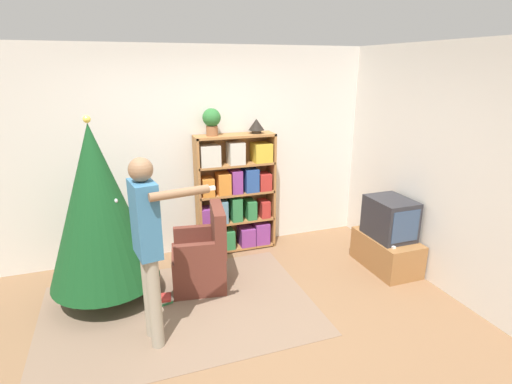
% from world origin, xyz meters
% --- Properties ---
extents(ground_plane, '(14.00, 14.00, 0.00)m').
position_xyz_m(ground_plane, '(0.00, 0.00, 0.00)').
color(ground_plane, '#846042').
extents(wall_back, '(8.00, 0.10, 2.60)m').
position_xyz_m(wall_back, '(0.00, 1.90, 1.30)').
color(wall_back, silver).
rests_on(wall_back, ground_plane).
extents(wall_right, '(0.10, 8.00, 2.60)m').
position_xyz_m(wall_right, '(2.37, 0.00, 1.30)').
color(wall_right, silver).
rests_on(wall_right, ground_plane).
extents(area_rug, '(2.66, 1.81, 0.01)m').
position_xyz_m(area_rug, '(-0.45, 0.50, 0.00)').
color(area_rug, '#7F6651').
rests_on(area_rug, ground_plane).
extents(bookshelf, '(1.02, 0.29, 1.54)m').
position_xyz_m(bookshelf, '(0.50, 1.67, 0.76)').
color(bookshelf, '#A8703D').
rests_on(bookshelf, ground_plane).
extents(tv_stand, '(0.48, 0.83, 0.40)m').
position_xyz_m(tv_stand, '(2.06, 0.57, 0.20)').
color(tv_stand, '#996638').
rests_on(tv_stand, ground_plane).
extents(television, '(0.43, 0.56, 0.47)m').
position_xyz_m(television, '(2.06, 0.56, 0.64)').
color(television, '#28282D').
rests_on(television, tv_stand).
extents(game_remote, '(0.04, 0.12, 0.02)m').
position_xyz_m(game_remote, '(1.92, 0.32, 0.41)').
color(game_remote, white).
rests_on(game_remote, tv_stand).
extents(christmas_tree, '(1.08, 1.08, 1.92)m').
position_xyz_m(christmas_tree, '(-1.12, 0.97, 1.03)').
color(christmas_tree, '#4C3323').
rests_on(christmas_tree, ground_plane).
extents(armchair, '(0.65, 0.64, 0.92)m').
position_xyz_m(armchair, '(-0.13, 0.89, 0.32)').
color(armchair, brown).
rests_on(armchair, ground_plane).
extents(standing_person, '(0.68, 0.46, 1.68)m').
position_xyz_m(standing_person, '(-0.73, 0.11, 1.00)').
color(standing_person, '#9E937F').
rests_on(standing_person, ground_plane).
extents(potted_plant, '(0.22, 0.22, 0.33)m').
position_xyz_m(potted_plant, '(0.22, 1.68, 1.73)').
color(potted_plant, '#935B38').
rests_on(potted_plant, bookshelf).
extents(table_lamp, '(0.20, 0.20, 0.18)m').
position_xyz_m(table_lamp, '(0.79, 1.68, 1.64)').
color(table_lamp, '#473828').
rests_on(table_lamp, bookshelf).
extents(book_pile_near_tree, '(0.25, 0.18, 0.08)m').
position_xyz_m(book_pile_near_tree, '(-0.62, 0.68, 0.04)').
color(book_pile_near_tree, '#2D7A42').
rests_on(book_pile_near_tree, ground_plane).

